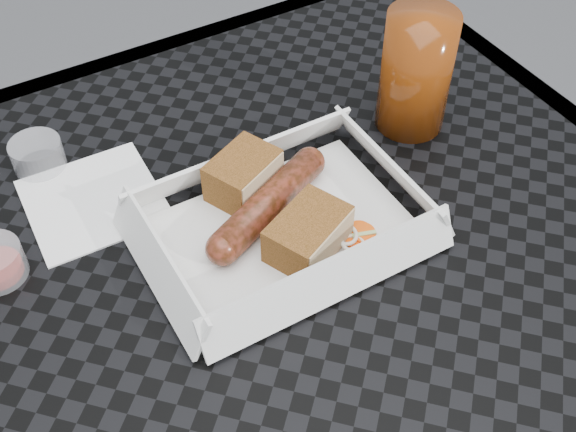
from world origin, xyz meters
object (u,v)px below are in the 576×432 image
object	(u,v)px
bratwurst	(268,203)
patio_table	(281,347)
food_tray	(282,230)
drink_glass	(416,72)

from	to	relation	value
bratwurst	patio_table	bearing A→B (deg)	-113.04
patio_table	bratwurst	bearing A→B (deg)	66.96
bratwurst	food_tray	bearing A→B (deg)	-83.78
food_tray	bratwurst	xyz separation A→B (m)	(-0.00, 0.02, 0.02)
patio_table	food_tray	size ratio (longest dim) A/B	3.64
drink_glass	bratwurst	bearing A→B (deg)	-166.81
bratwurst	drink_glass	size ratio (longest dim) A/B	1.18
patio_table	bratwurst	world-z (taller)	bratwurst
patio_table	food_tray	bearing A→B (deg)	58.82
food_tray	bratwurst	distance (m)	0.03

